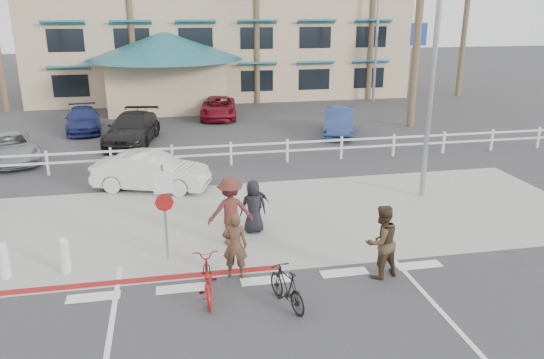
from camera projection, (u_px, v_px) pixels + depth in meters
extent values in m
plane|color=#333335|center=(270.00, 293.00, 12.28)|extent=(140.00, 140.00, 0.00)
cube|color=#333335|center=(290.00, 345.00, 10.41)|extent=(12.00, 16.00, 0.01)
cube|color=gray|center=(242.00, 220.00, 16.47)|extent=(22.00, 7.00, 0.01)
cube|color=#333335|center=(227.00, 180.00, 20.19)|extent=(40.00, 5.00, 0.01)
cube|color=#333335|center=(207.00, 127.00, 29.04)|extent=(50.00, 16.00, 0.01)
cube|color=maroon|center=(139.00, 280.00, 12.83)|extent=(7.00, 0.25, 0.02)
imported|color=maroon|center=(207.00, 279.00, 11.99)|extent=(0.67, 1.77, 0.92)
imported|color=#4C3222|center=(235.00, 245.00, 12.79)|extent=(0.68, 0.53, 1.68)
imported|color=black|center=(287.00, 287.00, 11.64)|extent=(0.84, 1.58, 0.91)
imported|color=#453320|center=(381.00, 242.00, 12.77)|extent=(1.07, 0.93, 1.86)
imported|color=#582420|center=(230.00, 211.00, 14.54)|extent=(1.29, 0.78, 1.95)
imported|color=black|center=(257.00, 204.00, 16.00)|extent=(0.81, 0.43, 1.31)
imported|color=black|center=(253.00, 207.00, 15.38)|extent=(0.80, 0.54, 1.58)
imported|color=silver|center=(151.00, 171.00, 19.03)|extent=(4.36, 2.66, 1.36)
imported|color=gray|center=(10.00, 147.00, 22.54)|extent=(3.45, 4.77, 1.21)
imported|color=black|center=(132.00, 129.00, 25.42)|extent=(2.87, 5.23, 1.44)
imported|color=navy|center=(339.00, 122.00, 27.23)|extent=(2.74, 4.34, 1.35)
imported|color=navy|center=(83.00, 120.00, 28.00)|extent=(2.22, 4.36, 1.21)
imported|color=maroon|center=(218.00, 108.00, 31.29)|extent=(2.50, 4.63, 1.23)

